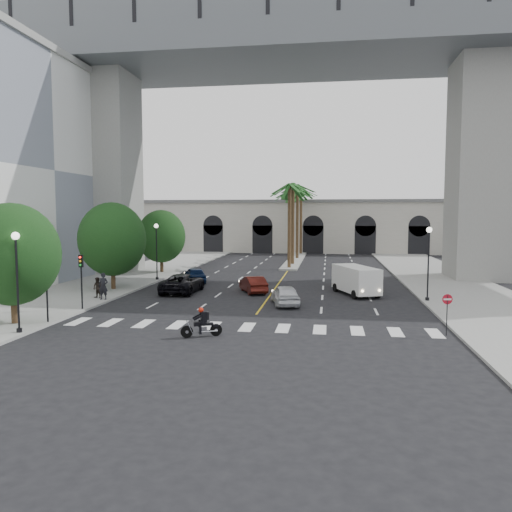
{
  "coord_description": "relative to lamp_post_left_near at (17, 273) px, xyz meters",
  "views": [
    {
      "loc": [
        4.42,
        -28.36,
        6.28
      ],
      "look_at": [
        -0.6,
        6.0,
        3.33
      ],
      "focal_mm": 35.0,
      "sensor_mm": 36.0,
      "label": 1
    }
  ],
  "objects": [
    {
      "name": "street_tree_far",
      "position": [
        -1.6,
        27.0,
        0.68
      ],
      "size": [
        5.04,
        5.04,
        6.68
      ],
      "color": "#382616",
      "rests_on": "ground"
    },
    {
      "name": "lamp_post_left_near",
      "position": [
        0.0,
        0.0,
        0.0
      ],
      "size": [
        0.4,
        0.4,
        5.35
      ],
      "color": "black",
      "rests_on": "ground"
    },
    {
      "name": "lamp_post_left_far",
      "position": [
        0.0,
        21.0,
        0.0
      ],
      "size": [
        0.4,
        0.4,
        5.35
      ],
      "color": "black",
      "rests_on": "ground"
    },
    {
      "name": "cargo_van",
      "position": [
        17.96,
        15.57,
        -1.99
      ],
      "size": [
        3.68,
        5.52,
        2.2
      ],
      "rotation": [
        0.0,
        0.0,
        0.38
      ],
      "color": "silver",
      "rests_on": "ground"
    },
    {
      "name": "traffic_signal_near",
      "position": [
        0.1,
        2.5,
        -0.71
      ],
      "size": [
        0.25,
        0.18,
        3.65
      ],
      "color": "black",
      "rests_on": "ground"
    },
    {
      "name": "motorcycle_rider",
      "position": [
        9.51,
        1.03,
        -2.53
      ],
      "size": [
        1.99,
        0.95,
        1.53
      ],
      "rotation": [
        0.0,
        0.0,
        0.41
      ],
      "color": "black",
      "rests_on": "ground"
    },
    {
      "name": "pedestrian_a",
      "position": [
        -0.1,
        10.01,
        -2.11
      ],
      "size": [
        0.71,
        0.48,
        1.92
      ],
      "primitive_type": "imported",
      "rotation": [
        0.0,
        0.0,
        -0.03
      ],
      "color": "black",
      "rests_on": "sidewalk_left"
    },
    {
      "name": "sidewalk_right",
      "position": [
        26.4,
        20.0,
        -3.15
      ],
      "size": [
        8.0,
        100.0,
        0.15
      ],
      "primitive_type": "cube",
      "color": "gray",
      "rests_on": "ground"
    },
    {
      "name": "traffic_signal_far",
      "position": [
        0.1,
        6.5,
        -0.71
      ],
      "size": [
        0.25,
        0.18,
        3.65
      ],
      "color": "black",
      "rests_on": "ground"
    },
    {
      "name": "do_not_enter_sign",
      "position": [
        21.9,
        3.12,
        -1.65
      ],
      "size": [
        0.53,
        0.1,
        2.16
      ],
      "rotation": [
        0.0,
        0.0,
        0.14
      ],
      "color": "black",
      "rests_on": "ground"
    },
    {
      "name": "car_a",
      "position": [
        12.9,
        10.56,
        -2.52
      ],
      "size": [
        2.55,
        4.38,
        1.4
      ],
      "primitive_type": "imported",
      "rotation": [
        0.0,
        0.0,
        3.37
      ],
      "color": "silver",
      "rests_on": "ground"
    },
    {
      "name": "car_b",
      "position": [
        9.9,
        15.57,
        -2.56
      ],
      "size": [
        2.9,
        4.27,
        1.33
      ],
      "primitive_type": "imported",
      "rotation": [
        0.0,
        0.0,
        3.55
      ],
      "color": "#46130E",
      "rests_on": "ground"
    },
    {
      "name": "palm_e",
      "position": [
        11.3,
        49.0,
        5.97
      ],
      "size": [
        3.2,
        3.2,
        10.4
      ],
      "color": "#47331E",
      "rests_on": "ground"
    },
    {
      "name": "lamp_post_right",
      "position": [
        22.8,
        13.0,
        0.0
      ],
      "size": [
        0.4,
        0.4,
        5.35
      ],
      "color": "black",
      "rests_on": "ground"
    },
    {
      "name": "palm_c",
      "position": [
        11.2,
        41.0,
        5.69
      ],
      "size": [
        3.2,
        3.2,
        10.1
      ],
      "color": "#47331E",
      "rests_on": "ground"
    },
    {
      "name": "car_d",
      "position": [
        17.89,
        18.95,
        -2.42
      ],
      "size": [
        3.79,
        5.96,
        1.61
      ],
      "primitive_type": "imported",
      "rotation": [
        0.0,
        0.0,
        3.44
      ],
      "color": "#5C5C61",
      "rests_on": "ground"
    },
    {
      "name": "car_e",
      "position": [
        3.74,
        20.6,
        -2.51
      ],
      "size": [
        3.23,
        4.48,
        1.42
      ],
      "primitive_type": "imported",
      "rotation": [
        0.0,
        0.0,
        3.56
      ],
      "color": "#0E1E42",
      "rests_on": "ground"
    },
    {
      "name": "palm_a",
      "position": [
        11.4,
        33.0,
        5.88
      ],
      "size": [
        3.2,
        3.2,
        10.3
      ],
      "color": "#47331E",
      "rests_on": "ground"
    },
    {
      "name": "palm_d",
      "position": [
        11.55,
        45.0,
        6.43
      ],
      "size": [
        3.2,
        3.2,
        10.9
      ],
      "color": "#47331E",
      "rests_on": "ground"
    },
    {
      "name": "sidewalk_left",
      "position": [
        -3.6,
        20.0,
        -3.15
      ],
      "size": [
        8.0,
        100.0,
        0.15
      ],
      "primitive_type": "cube",
      "color": "gray",
      "rests_on": "ground"
    },
    {
      "name": "ground",
      "position": [
        11.4,
        5.0,
        -3.22
      ],
      "size": [
        140.0,
        140.0,
        0.0
      ],
      "primitive_type": "plane",
      "color": "black",
      "rests_on": "ground"
    },
    {
      "name": "street_tree_mid",
      "position": [
        -1.6,
        15.0,
        0.99
      ],
      "size": [
        5.44,
        5.44,
        7.21
      ],
      "color": "#382616",
      "rests_on": "ground"
    },
    {
      "name": "car_c",
      "position": [
        4.34,
        14.73,
        -2.47
      ],
      "size": [
        2.61,
        5.48,
        1.51
      ],
      "primitive_type": "imported",
      "rotation": [
        0.0,
        0.0,
        3.12
      ],
      "color": "black",
      "rests_on": "ground"
    },
    {
      "name": "palm_f",
      "position": [
        11.6,
        53.0,
        6.24
      ],
      "size": [
        3.2,
        3.2,
        10.7
      ],
      "color": "#47331E",
      "rests_on": "ground"
    },
    {
      "name": "pier_building",
      "position": [
        11.4,
        60.0,
        1.04
      ],
      "size": [
        71.0,
        10.5,
        8.5
      ],
      "color": "beige",
      "rests_on": "ground"
    },
    {
      "name": "pedestrian_b",
      "position": [
        -0.76,
        10.48,
        -2.31
      ],
      "size": [
        0.88,
        0.78,
        1.52
      ],
      "primitive_type": "imported",
      "rotation": [
        0.0,
        0.0,
        -0.33
      ],
      "color": "black",
      "rests_on": "sidewalk_left"
    },
    {
      "name": "street_tree_near",
      "position": [
        -1.6,
        2.0,
        0.8
      ],
      "size": [
        5.2,
        5.2,
        6.89
      ],
      "color": "#382616",
      "rests_on": "ground"
    },
    {
      "name": "bridge",
      "position": [
        14.82,
        27.0,
        15.29
      ],
      "size": [
        75.0,
        13.0,
        26.0
      ],
      "color": "gray",
      "rests_on": "ground"
    },
    {
      "name": "palm_b",
      "position": [
        11.5,
        37.0,
        6.15
      ],
      "size": [
        3.2,
        3.2,
        10.6
      ],
      "color": "#47331E",
      "rests_on": "ground"
    },
    {
      "name": "median",
      "position": [
        11.4,
        43.0,
        -3.12
      ],
      "size": [
        2.0,
        24.0,
        0.2
      ],
      "primitive_type": "cube",
      "color": "gray",
      "rests_on": "ground"
    }
  ]
}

